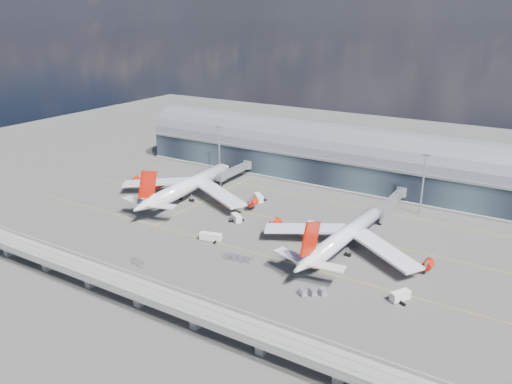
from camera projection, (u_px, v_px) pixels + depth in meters
The scene contains 19 objects.
ground at pixel (244, 236), 184.60m from camera, with size 500.00×500.00×0.00m, color #474744.
taxi_lines at pixel (274, 216), 202.37m from camera, with size 200.00×80.12×0.01m.
terminal at pixel (330, 157), 243.44m from camera, with size 200.00×30.00×28.00m.
guideway at pixel (138, 289), 138.62m from camera, with size 220.00×8.50×7.20m.
floodlight_mast_left at pixel (219, 149), 248.69m from camera, with size 3.00×0.70×25.70m.
floodlight_mast_right at pixel (423, 183), 199.70m from camera, with size 3.00×0.70×25.70m.
airliner_left at pixel (187, 186), 218.90m from camera, with size 66.59×69.96×21.32m.
airliner_right at pixel (343, 238), 170.80m from camera, with size 60.78×63.53×20.15m.
jet_bridge_left at pixel (236, 170), 244.55m from camera, with size 4.40×28.00×7.25m.
jet_bridge_right at pixel (392, 201), 204.60m from camera, with size 4.40×32.00×7.25m.
service_truck_0 at pixel (147, 200), 215.66m from camera, with size 2.99×7.43×3.01m.
service_truck_1 at pixel (236, 218), 196.47m from camera, with size 5.83×5.00×3.11m.
service_truck_2 at pixel (211, 237), 180.17m from camera, with size 8.44×4.40×2.94m.
service_truck_3 at pixel (400, 296), 142.51m from camera, with size 5.18×6.41×2.94m.
service_truck_4 at pixel (310, 227), 187.81m from camera, with size 4.31×6.14×3.25m.
service_truck_5 at pixel (258, 198), 217.70m from camera, with size 6.71×6.46×3.26m.
cargo_train_0 at pixel (238, 259), 165.54m from camera, with size 10.35×2.84×1.71m.
cargo_train_1 at pixel (138, 263), 163.12m from camera, with size 6.72×2.74×1.47m.
cargo_train_2 at pixel (313, 292), 145.54m from camera, with size 8.09×6.21×1.91m.
Camera 1 is at (91.27, -141.40, 77.69)m, focal length 35.00 mm.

